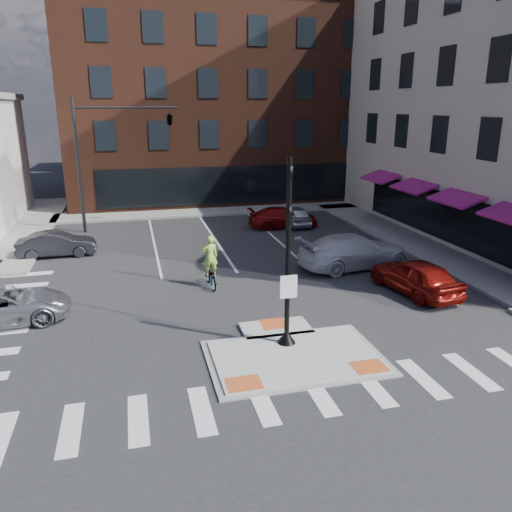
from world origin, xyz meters
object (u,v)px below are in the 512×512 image
object	(u,v)px
white_pickup	(355,251)
silver_suv	(1,306)
bg_car_silver	(295,215)
red_sedan	(415,276)
cyclist	(210,270)
bg_car_red	(283,217)
bg_car_dark	(57,244)

from	to	relation	value
white_pickup	silver_suv	bearing A→B (deg)	93.34
white_pickup	bg_car_silver	xyz separation A→B (m)	(0.02, 9.20, -0.17)
bg_car_silver	red_sedan	bearing A→B (deg)	96.24
red_sedan	white_pickup	size ratio (longest dim) A/B	0.78
white_pickup	red_sedan	bearing A→B (deg)	-173.33
white_pickup	cyclist	bearing A→B (deg)	90.14
red_sedan	bg_car_red	world-z (taller)	red_sedan
silver_suv	cyclist	xyz separation A→B (m)	(7.87, 1.93, 0.11)
silver_suv	bg_car_dark	distance (m)	8.43
cyclist	bg_car_dark	bearing A→B (deg)	-45.76
white_pickup	bg_car_red	distance (m)	8.76
red_sedan	white_pickup	xyz separation A→B (m)	(-0.97, 3.81, 0.07)
cyclist	white_pickup	bearing A→B (deg)	-175.37
silver_suv	white_pickup	xyz separation A→B (m)	(15.04, 2.90, 0.15)
bg_car_dark	bg_car_red	xyz separation A→B (m)	(13.27, 3.22, 0.01)
silver_suv	cyclist	size ratio (longest dim) A/B	2.08
red_sedan	bg_car_dark	xyz separation A→B (m)	(-15.14, 9.30, -0.10)
bg_car_red	white_pickup	bearing A→B (deg)	-172.12
red_sedan	cyclist	world-z (taller)	cyclist
cyclist	silver_suv	bearing A→B (deg)	10.69
bg_car_dark	bg_car_red	size ratio (longest dim) A/B	0.87
red_sedan	bg_car_dark	size ratio (longest dim) A/B	1.12
bg_car_silver	bg_car_dark	bearing A→B (deg)	16.72
bg_car_dark	cyclist	bearing A→B (deg)	-134.67
white_pickup	bg_car_silver	world-z (taller)	white_pickup
bg_car_silver	bg_car_red	distance (m)	1.04
silver_suv	red_sedan	size ratio (longest dim) A/B	1.09
bg_car_silver	cyclist	distance (m)	12.46
red_sedan	white_pickup	world-z (taller)	white_pickup
red_sedan	bg_car_dark	bearing A→B (deg)	-40.97
red_sedan	bg_car_dark	distance (m)	17.77
silver_suv	white_pickup	distance (m)	15.32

